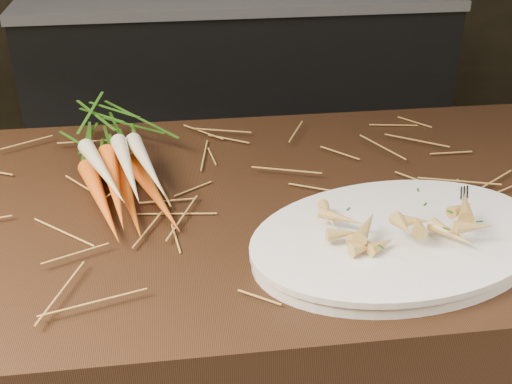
# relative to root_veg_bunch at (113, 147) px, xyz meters

# --- Properties ---
(back_counter) EXTENTS (1.82, 0.62, 0.84)m
(back_counter) POSITION_rel_root_veg_bunch_xyz_m (0.40, 1.74, -0.52)
(back_counter) COLOR black
(back_counter) RESTS_ON ground
(straw_bedding) EXTENTS (1.40, 0.60, 0.02)m
(straw_bedding) POSITION_rel_root_veg_bunch_xyz_m (0.10, -0.14, -0.03)
(straw_bedding) COLOR olive
(straw_bedding) RESTS_ON main_counter
(root_veg_bunch) EXTENTS (0.24, 0.48, 0.09)m
(root_veg_bunch) POSITION_rel_root_veg_bunch_xyz_m (0.00, 0.00, 0.00)
(root_veg_bunch) COLOR #D64D01
(root_veg_bunch) RESTS_ON main_counter
(serving_platter) EXTENTS (0.49, 0.38, 0.02)m
(serving_platter) POSITION_rel_root_veg_bunch_xyz_m (0.42, -0.31, -0.03)
(serving_platter) COLOR white
(serving_platter) RESTS_ON main_counter
(roasted_veg_heap) EXTENTS (0.24, 0.20, 0.05)m
(roasted_veg_heap) POSITION_rel_root_veg_bunch_xyz_m (0.42, -0.31, 0.00)
(roasted_veg_heap) COLOR #9F6D38
(roasted_veg_heap) RESTS_ON serving_platter
(serving_fork) EXTENTS (0.08, 0.16, 0.00)m
(serving_fork) POSITION_rel_root_veg_bunch_xyz_m (0.57, -0.29, -0.02)
(serving_fork) COLOR silver
(serving_fork) RESTS_ON serving_platter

